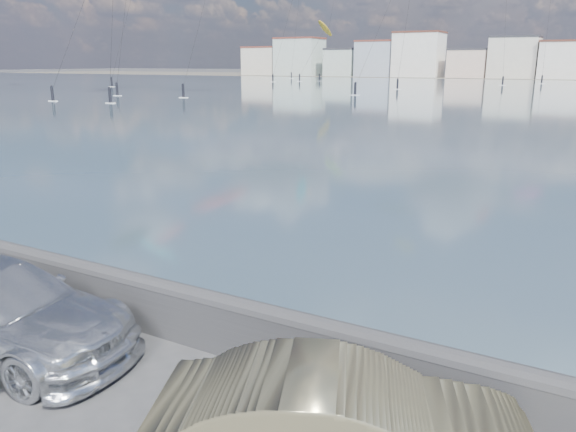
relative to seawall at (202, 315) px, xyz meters
The scene contains 5 objects.
ground 2.76m from the seawall, 90.00° to the right, with size 700.00×700.00×0.00m, color #333335.
bay_water 88.80m from the seawall, 90.00° to the left, with size 500.00×177.00×0.00m, color #2F4D57.
seawall is the anchor object (origin of this frame).
car_champagne 4.01m from the seawall, 27.95° to the right, with size 1.56×4.48×1.48m, color tan.
kitesurfer_20 150.31m from the seawall, 115.01° to the left, with size 3.71×15.71×16.07m.
Camera 1 is at (5.72, -4.38, 4.84)m, focal length 35.00 mm.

